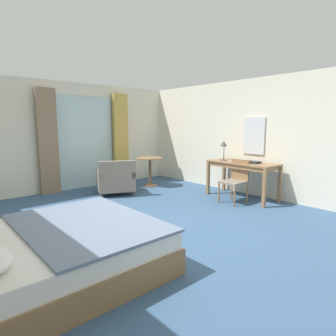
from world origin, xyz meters
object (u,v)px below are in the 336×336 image
Objects in this scene: desk_chair at (236,179)px; round_cafe_table at (150,165)px; bed at (51,252)px; armchair_by_window at (116,180)px; desk_lamp at (224,146)px; closed_book at (252,162)px; writing_desk at (242,166)px.

desk_chair is 2.37m from round_cafe_table.
bed is at bearing -141.26° from round_cafe_table.
desk_chair reaches higher than armchair_by_window.
desk_lamp is at bearing 60.72° from desk_chair.
bed is at bearing -173.39° from desk_chair.
armchair_by_window is at bearing 123.27° from closed_book.
armchair_by_window is 1.43× the size of round_cafe_table.
desk_chair is at bearing -80.93° from round_cafe_table.
desk_lamp reaches higher than bed.
desk_lamp is at bearing 13.76° from bed.
bed is 6.69× the size of closed_book.
armchair_by_window is at bearing 131.34° from writing_desk.
desk_chair is (3.84, 0.44, 0.21)m from bed.
writing_desk is at bearing -85.89° from desk_lamp.
closed_book is (4.20, 0.32, 0.53)m from bed.
bed is 4.25m from writing_desk.
writing_desk is at bearing 86.96° from closed_book.
writing_desk is (4.19, 0.54, 0.42)m from bed.
desk_lamp reaches higher than armchair_by_window.
desk_chair is at bearing -119.28° from desk_lamp.
desk_chair reaches higher than round_cafe_table.
desk_chair is at bearing -164.86° from writing_desk.
desk_chair is at bearing -55.88° from armchair_by_window.
desk_lamp is at bearing -68.48° from round_cafe_table.
writing_desk reaches higher than round_cafe_table.
desk_lamp is (-0.03, 0.48, 0.40)m from writing_desk.
closed_book is 2.58m from round_cafe_table.
bed is 4.25m from closed_book.
armchair_by_window is at bearing 48.05° from bed.
desk_chair is at bearing 6.61° from bed.
desk_chair is 0.82× the size of armchair_by_window.
armchair_by_window is (-1.80, 1.61, -0.77)m from desk_lamp.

